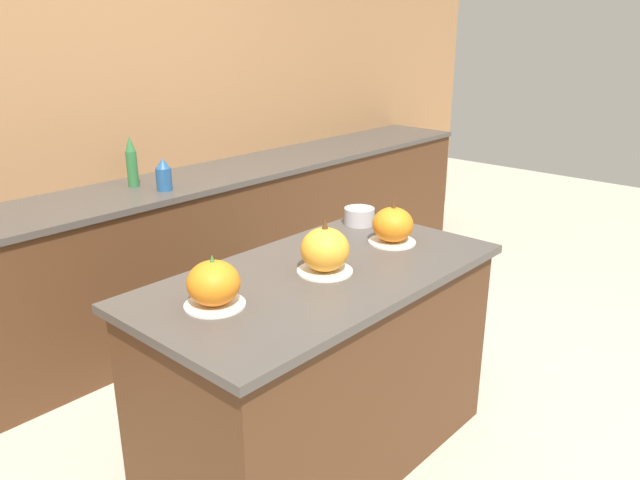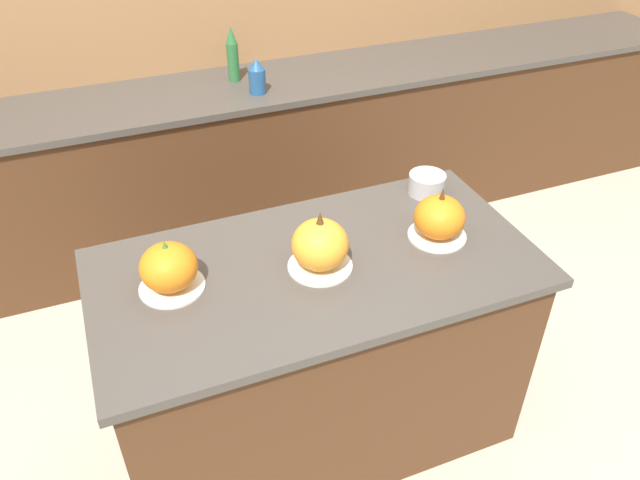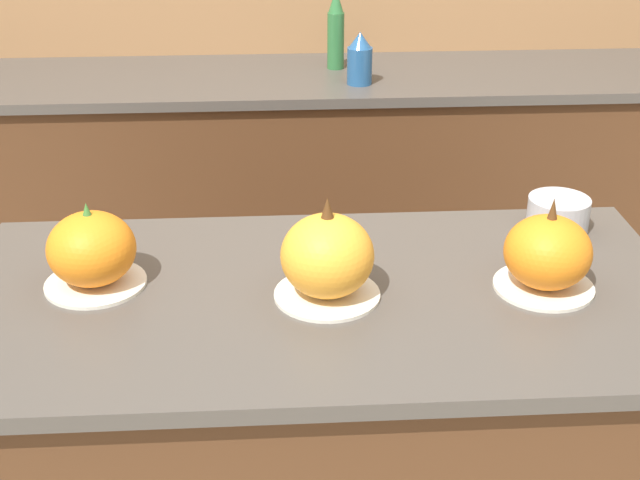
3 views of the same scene
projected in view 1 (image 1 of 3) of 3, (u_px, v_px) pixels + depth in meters
ground_plane at (321, 454)px, 2.78m from camera, size 12.00×12.00×0.00m
wall_back at (81, 129)px, 3.52m from camera, size 8.00×0.06×2.50m
kitchen_island at (321, 367)px, 2.64m from camera, size 1.54×0.79×0.88m
back_counter at (127, 272)px, 3.57m from camera, size 6.00×0.60×0.93m
pumpkin_cake_left at (214, 284)px, 2.16m from camera, size 0.22×0.22×0.19m
pumpkin_cake_center at (325, 251)px, 2.45m from camera, size 0.22×0.22×0.23m
pumpkin_cake_right at (393, 226)px, 2.79m from camera, size 0.21×0.21×0.21m
bottle_tall at (132, 162)px, 3.53m from camera, size 0.06×0.06×0.29m
bottle_short at (164, 175)px, 3.46m from camera, size 0.09×0.09×0.18m
mixing_bowl at (359, 216)px, 3.06m from camera, size 0.15×0.15×0.08m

